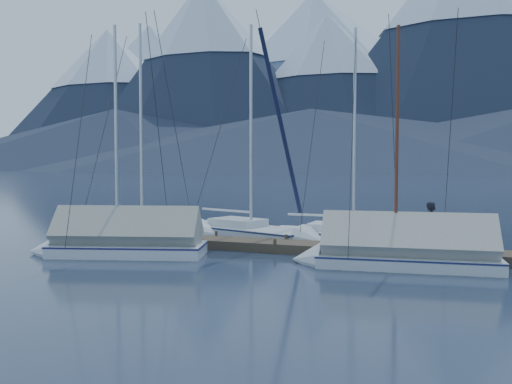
# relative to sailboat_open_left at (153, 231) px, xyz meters

# --- Properties ---
(ground) EXTENTS (1000.00, 1000.00, 0.00)m
(ground) POSITION_rel_sailboat_open_left_xyz_m (5.88, -4.19, -0.19)
(ground) COLOR #162033
(ground) RESTS_ON ground
(mountain_range) EXTENTS (877.00, 584.00, 150.50)m
(mountain_range) POSITION_rel_sailboat_open_left_xyz_m (10.00, 366.26, 58.47)
(mountain_range) COLOR #475675
(mountain_range) RESTS_ON ground
(dock) EXTENTS (18.00, 1.50, 0.54)m
(dock) POSITION_rel_sailboat_open_left_xyz_m (5.88, -2.19, -0.08)
(dock) COLOR #382D23
(dock) RESTS_ON ground
(mooring_posts) EXTENTS (15.12, 1.52, 0.35)m
(mooring_posts) POSITION_rel_sailboat_open_left_xyz_m (5.38, -2.19, 0.16)
(mooring_posts) COLOR #382D23
(mooring_posts) RESTS_ON ground
(sailboat_open_left) EXTENTS (8.07, 3.45, 10.61)m
(sailboat_open_left) POSITION_rel_sailboat_open_left_xyz_m (0.00, 0.00, 0.00)
(sailboat_open_left) COLOR silver
(sailboat_open_left) RESTS_ON ground
(sailboat_open_mid) EXTENTS (8.00, 4.60, 10.21)m
(sailboat_open_mid) POSITION_rel_sailboat_open_left_xyz_m (5.14, 0.37, -0.01)
(sailboat_open_mid) COLOR silver
(sailboat_open_mid) RESTS_ON ground
(sailboat_open_right) EXTENTS (7.39, 3.15, 9.69)m
(sailboat_open_right) POSITION_rel_sailboat_open_left_xyz_m (9.61, 0.76, -0.02)
(sailboat_open_right) COLOR silver
(sailboat_open_right) RESTS_ON ground
(sailboat_covered_near) EXTENTS (6.68, 2.91, 8.44)m
(sailboat_covered_near) POSITION_rel_sailboat_open_left_xyz_m (11.15, -4.01, 0.23)
(sailboat_covered_near) COLOR silver
(sailboat_covered_near) RESTS_ON ground
(sailboat_covered_far) EXTENTS (6.66, 3.59, 8.95)m
(sailboat_covered_far) POSITION_rel_sailboat_open_left_xyz_m (1.62, -5.31, 0.25)
(sailboat_covered_far) COLOR silver
(sailboat_covered_far) RESTS_ON ground
(person) EXTENTS (0.53, 0.68, 1.65)m
(person) POSITION_rel_sailboat_open_left_xyz_m (12.32, -2.35, 0.98)
(person) COLOR black
(person) RESTS_ON dock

